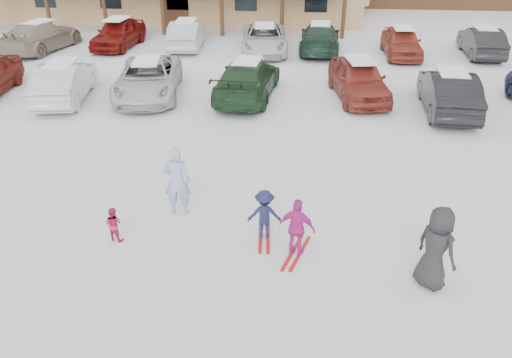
# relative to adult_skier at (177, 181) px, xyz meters

# --- Properties ---
(ground) EXTENTS (160.00, 160.00, 0.00)m
(ground) POSITION_rel_adult_skier_xyz_m (1.65, -0.84, -0.93)
(ground) COLOR white
(ground) RESTS_ON ground
(adult_skier) EXTENTS (0.71, 0.50, 1.85)m
(adult_skier) POSITION_rel_adult_skier_xyz_m (0.00, 0.00, 0.00)
(adult_skier) COLOR #95AACC
(adult_skier) RESTS_ON ground
(toddler_red) EXTENTS (0.48, 0.42, 0.86)m
(toddler_red) POSITION_rel_adult_skier_xyz_m (-1.23, -1.27, -0.50)
(toddler_red) COLOR #B92049
(toddler_red) RESTS_ON ground
(child_navy) EXTENTS (0.83, 0.51, 1.23)m
(child_navy) POSITION_rel_adult_skier_xyz_m (2.24, -0.82, -0.31)
(child_navy) COLOR #18193F
(child_navy) RESTS_ON ground
(skis_child_navy) EXTENTS (0.29, 1.41, 0.03)m
(skis_child_navy) POSITION_rel_adult_skier_xyz_m (2.24, -0.82, -0.91)
(skis_child_navy) COLOR #A71718
(skis_child_navy) RESTS_ON ground
(child_magenta) EXTENTS (0.89, 0.57, 1.40)m
(child_magenta) POSITION_rel_adult_skier_xyz_m (3.00, -1.43, -0.22)
(child_magenta) COLOR #C3258A
(child_magenta) RESTS_ON ground
(skis_child_magenta) EXTENTS (0.61, 1.40, 0.03)m
(skis_child_magenta) POSITION_rel_adult_skier_xyz_m (3.00, -1.43, -0.91)
(skis_child_magenta) COLOR #A71718
(skis_child_magenta) RESTS_ON ground
(bystander_dark) EXTENTS (1.01, 1.06, 1.83)m
(bystander_dark) POSITION_rel_adult_skier_xyz_m (5.76, -2.21, -0.01)
(bystander_dark) COLOR black
(bystander_dark) RESTS_ON ground
(parked_car_1) EXTENTS (2.37, 4.83, 1.52)m
(parked_car_1) POSITION_rel_adult_skier_xyz_m (-6.48, 8.01, -0.16)
(parked_car_1) COLOR silver
(parked_car_1) RESTS_ON ground
(parked_car_2) EXTENTS (3.21, 5.58, 1.46)m
(parked_car_2) POSITION_rel_adult_skier_xyz_m (-3.29, 8.80, -0.19)
(parked_car_2) COLOR silver
(parked_car_2) RESTS_ON ground
(parked_car_3) EXTENTS (2.56, 5.39, 1.52)m
(parked_car_3) POSITION_rel_adult_skier_xyz_m (0.77, 8.99, -0.17)
(parked_car_3) COLOR #1D3A21
(parked_car_3) RESTS_ON ground
(parked_car_4) EXTENTS (2.58, 4.85, 1.57)m
(parked_car_4) POSITION_rel_adult_skier_xyz_m (5.25, 9.38, -0.14)
(parked_car_4) COLOR maroon
(parked_car_4) RESTS_ON ground
(parked_car_5) EXTENTS (1.93, 4.82, 1.56)m
(parked_car_5) POSITION_rel_adult_skier_xyz_m (8.48, 8.06, -0.15)
(parked_car_5) COLOR black
(parked_car_5) RESTS_ON ground
(parked_car_7) EXTENTS (3.01, 5.56, 1.53)m
(parked_car_7) POSITION_rel_adult_skier_xyz_m (-11.16, 15.58, -0.16)
(parked_car_7) COLOR gray
(parked_car_7) RESTS_ON ground
(parked_car_8) EXTENTS (2.17, 4.69, 1.55)m
(parked_car_8) POSITION_rel_adult_skier_xyz_m (-7.24, 16.66, -0.15)
(parked_car_8) COLOR maroon
(parked_car_8) RESTS_ON ground
(parked_car_9) EXTENTS (1.91, 4.65, 1.50)m
(parked_car_9) POSITION_rel_adult_skier_xyz_m (-3.43, 16.83, -0.18)
(parked_car_9) COLOR #BBBCC0
(parked_car_9) RESTS_ON ground
(parked_car_10) EXTENTS (2.79, 5.31, 1.42)m
(parked_car_10) POSITION_rel_adult_skier_xyz_m (0.88, 16.30, -0.21)
(parked_car_10) COLOR silver
(parked_car_10) RESTS_ON ground
(parked_car_11) EXTENTS (2.28, 5.17, 1.48)m
(parked_car_11) POSITION_rel_adult_skier_xyz_m (3.84, 16.72, -0.19)
(parked_car_11) COLOR #1C3728
(parked_car_11) RESTS_ON ground
(parked_car_12) EXTENTS (1.80, 4.37, 1.48)m
(parked_car_12) POSITION_rel_adult_skier_xyz_m (8.05, 16.18, -0.19)
(parked_car_12) COLOR #963A28
(parked_car_12) RESTS_ON ground
(parked_car_13) EXTENTS (1.72, 4.48, 1.46)m
(parked_car_13) POSITION_rel_adult_skier_xyz_m (12.21, 16.63, -0.20)
(parked_car_13) COLOR black
(parked_car_13) RESTS_ON ground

